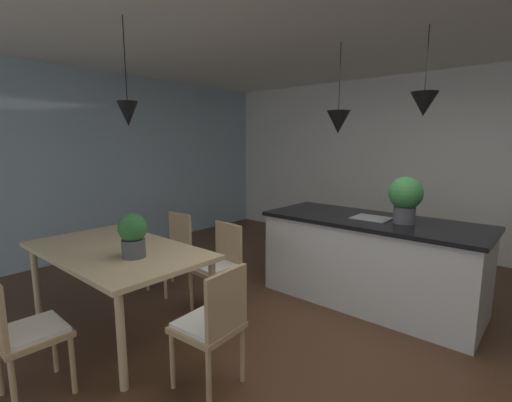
{
  "coord_description": "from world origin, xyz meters",
  "views": [
    {
      "loc": [
        1.23,
        -2.57,
        1.68
      ],
      "look_at": [
        -1.03,
        0.05,
        1.11
      ],
      "focal_mm": 25.29,
      "sensor_mm": 36.0,
      "label": 1
    }
  ],
  "objects_px": {
    "chair_far_left": "(171,249)",
    "chair_kitchen_end": "(213,323)",
    "chair_far_right": "(219,264)",
    "kitchen_island": "(370,259)",
    "chair_near_right": "(23,331)",
    "potted_plant_on_table": "(133,234)",
    "potted_plant_on_island": "(405,197)",
    "dining_table": "(117,256)"
  },
  "relations": [
    {
      "from": "chair_kitchen_end",
      "to": "potted_plant_on_table",
      "type": "xyz_separation_m",
      "value": [
        -0.89,
        -0.03,
        0.48
      ]
    },
    {
      "from": "chair_far_right",
      "to": "chair_near_right",
      "type": "bearing_deg",
      "value": -90.16
    },
    {
      "from": "chair_kitchen_end",
      "to": "potted_plant_on_table",
      "type": "relative_size",
      "value": 2.4
    },
    {
      "from": "potted_plant_on_island",
      "to": "potted_plant_on_table",
      "type": "xyz_separation_m",
      "value": [
        -1.44,
        -2.05,
        -0.21
      ]
    },
    {
      "from": "chair_far_left",
      "to": "chair_kitchen_end",
      "type": "xyz_separation_m",
      "value": [
        1.63,
        -0.86,
        0.0
      ]
    },
    {
      "from": "chair_near_right",
      "to": "kitchen_island",
      "type": "height_order",
      "value": "kitchen_island"
    },
    {
      "from": "dining_table",
      "to": "potted_plant_on_island",
      "type": "distance_m",
      "value": 2.74
    },
    {
      "from": "dining_table",
      "to": "potted_plant_on_table",
      "type": "distance_m",
      "value": 0.44
    },
    {
      "from": "chair_far_left",
      "to": "chair_kitchen_end",
      "type": "bearing_deg",
      "value": -27.78
    },
    {
      "from": "chair_far_left",
      "to": "kitchen_island",
      "type": "xyz_separation_m",
      "value": [
        1.86,
        1.16,
        -0.01
      ]
    },
    {
      "from": "potted_plant_on_table",
      "to": "chair_near_right",
      "type": "bearing_deg",
      "value": -87.0
    },
    {
      "from": "dining_table",
      "to": "potted_plant_on_table",
      "type": "bearing_deg",
      "value": -4.94
    },
    {
      "from": "kitchen_island",
      "to": "potted_plant_on_table",
      "type": "distance_m",
      "value": 2.39
    },
    {
      "from": "chair_kitchen_end",
      "to": "kitchen_island",
      "type": "xyz_separation_m",
      "value": [
        0.23,
        2.02,
        -0.01
      ]
    },
    {
      "from": "chair_kitchen_end",
      "to": "kitchen_island",
      "type": "height_order",
      "value": "kitchen_island"
    },
    {
      "from": "chair_near_right",
      "to": "potted_plant_on_table",
      "type": "xyz_separation_m",
      "value": [
        -0.04,
        0.83,
        0.48
      ]
    },
    {
      "from": "chair_kitchen_end",
      "to": "potted_plant_on_island",
      "type": "distance_m",
      "value": 2.2
    },
    {
      "from": "chair_far_right",
      "to": "potted_plant_on_table",
      "type": "relative_size",
      "value": 2.4
    },
    {
      "from": "chair_far_right",
      "to": "chair_kitchen_end",
      "type": "bearing_deg",
      "value": -45.47
    },
    {
      "from": "chair_near_right",
      "to": "potted_plant_on_island",
      "type": "distance_m",
      "value": 3.28
    },
    {
      "from": "potted_plant_on_island",
      "to": "dining_table",
      "type": "bearing_deg",
      "value": -131.55
    },
    {
      "from": "dining_table",
      "to": "chair_kitchen_end",
      "type": "distance_m",
      "value": 1.26
    },
    {
      "from": "chair_near_right",
      "to": "potted_plant_on_island",
      "type": "bearing_deg",
      "value": 64.09
    },
    {
      "from": "chair_far_left",
      "to": "kitchen_island",
      "type": "height_order",
      "value": "kitchen_island"
    },
    {
      "from": "chair_far_left",
      "to": "potted_plant_on_table",
      "type": "distance_m",
      "value": 1.25
    },
    {
      "from": "dining_table",
      "to": "potted_plant_on_table",
      "type": "xyz_separation_m",
      "value": [
        0.35,
        -0.03,
        0.26
      ]
    },
    {
      "from": "chair_far_right",
      "to": "kitchen_island",
      "type": "relative_size",
      "value": 0.4
    },
    {
      "from": "chair_far_right",
      "to": "potted_plant_on_table",
      "type": "height_order",
      "value": "potted_plant_on_table"
    },
    {
      "from": "chair_far_left",
      "to": "kitchen_island",
      "type": "relative_size",
      "value": 0.4
    },
    {
      "from": "chair_far_left",
      "to": "potted_plant_on_island",
      "type": "bearing_deg",
      "value": 27.93
    },
    {
      "from": "dining_table",
      "to": "chair_far_right",
      "type": "bearing_deg",
      "value": 65.43
    },
    {
      "from": "dining_table",
      "to": "chair_far_left",
      "type": "height_order",
      "value": "chair_far_left"
    },
    {
      "from": "chair_near_right",
      "to": "chair_kitchen_end",
      "type": "relative_size",
      "value": 1.0
    },
    {
      "from": "chair_far_left",
      "to": "potted_plant_on_table",
      "type": "relative_size",
      "value": 2.4
    },
    {
      "from": "chair_near_right",
      "to": "potted_plant_on_island",
      "type": "xyz_separation_m",
      "value": [
        1.4,
        2.88,
        0.69
      ]
    },
    {
      "from": "kitchen_island",
      "to": "potted_plant_on_table",
      "type": "height_order",
      "value": "potted_plant_on_table"
    },
    {
      "from": "chair_near_right",
      "to": "dining_table",
      "type": "bearing_deg",
      "value": 114.3
    },
    {
      "from": "chair_near_right",
      "to": "kitchen_island",
      "type": "bearing_deg",
      "value": 69.44
    },
    {
      "from": "chair_near_right",
      "to": "chair_far_left",
      "type": "bearing_deg",
      "value": 114.35
    },
    {
      "from": "chair_far_left",
      "to": "chair_far_right",
      "type": "xyz_separation_m",
      "value": [
        0.79,
        -0.0,
        0.0
      ]
    },
    {
      "from": "chair_far_right",
      "to": "chair_kitchen_end",
      "type": "relative_size",
      "value": 1.0
    },
    {
      "from": "chair_far_left",
      "to": "potted_plant_on_island",
      "type": "height_order",
      "value": "potted_plant_on_island"
    }
  ]
}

